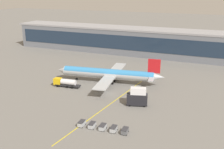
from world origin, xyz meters
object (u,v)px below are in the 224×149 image
object	(u,v)px
catering_lift	(137,97)
baggage_cart_3	(114,129)
baggage_cart_0	(82,123)
baggage_cart_2	(103,127)
fuel_tanker	(65,83)
baggage_cart_1	(92,125)
main_airliner	(109,74)
baggage_cart_4	(125,131)

from	to	relation	value
catering_lift	baggage_cart_3	bearing A→B (deg)	-91.92
baggage_cart_0	baggage_cart_2	size ratio (longest dim) A/B	1.00
fuel_tanker	baggage_cart_1	bearing A→B (deg)	-45.74
main_airliner	baggage_cart_1	world-z (taller)	main_airliner
catering_lift	baggage_cart_1	world-z (taller)	catering_lift
main_airliner	baggage_cart_1	bearing A→B (deg)	-73.45
main_airliner	baggage_cart_1	distance (m)	38.19
baggage_cart_3	baggage_cart_1	bearing A→B (deg)	-176.11
baggage_cart_2	baggage_cart_3	world-z (taller)	same
baggage_cart_2	baggage_cart_4	distance (m)	6.40
baggage_cart_0	baggage_cart_4	distance (m)	12.80
baggage_cart_4	baggage_cart_3	bearing A→B (deg)	-176.11
baggage_cart_1	baggage_cart_4	xyz separation A→B (m)	(9.58, 0.65, 0.00)
baggage_cart_1	main_airliner	bearing A→B (deg)	106.55
catering_lift	baggage_cart_0	world-z (taller)	catering_lift
fuel_tanker	baggage_cart_0	size ratio (longest dim) A/B	4.00
catering_lift	baggage_cart_1	xyz separation A→B (m)	(-7.02, -19.39, -2.28)
baggage_cart_0	baggage_cart_3	world-z (taller)	same
baggage_cart_2	baggage_cart_3	bearing A→B (deg)	3.89
baggage_cart_2	baggage_cart_4	bearing A→B (deg)	3.89
baggage_cart_1	baggage_cart_4	distance (m)	9.60
baggage_cart_0	baggage_cart_2	distance (m)	6.40
main_airliner	catering_lift	xyz separation A→B (m)	(17.86, -17.09, -0.92)
fuel_tanker	baggage_cart_3	distance (m)	40.09
catering_lift	baggage_cart_3	distance (m)	19.11
catering_lift	baggage_cart_4	bearing A→B (deg)	-82.23
main_airliner	baggage_cart_3	distance (m)	40.08
catering_lift	baggage_cart_1	size ratio (longest dim) A/B	2.63
main_airliner	fuel_tanker	distance (m)	17.94
fuel_tanker	baggage_cart_4	bearing A→B (deg)	-35.83
baggage_cart_1	baggage_cart_2	world-z (taller)	same
fuel_tanker	baggage_cart_0	bearing A→B (deg)	-49.90
baggage_cart_2	baggage_cart_4	size ratio (longest dim) A/B	1.00
baggage_cart_1	fuel_tanker	bearing A→B (deg)	134.26
main_airliner	baggage_cart_0	size ratio (longest dim) A/B	16.45
catering_lift	main_airliner	bearing A→B (deg)	136.26
fuel_tanker	baggage_cart_1	size ratio (longest dim) A/B	4.00
main_airliner	fuel_tanker	bearing A→B (deg)	-142.00
fuel_tanker	catering_lift	size ratio (longest dim) A/B	1.52
baggage_cart_2	baggage_cart_1	bearing A→B (deg)	-176.11
main_airliner	fuel_tanker	xyz separation A→B (m)	(-14.03, -10.96, -2.24)
baggage_cart_2	baggage_cart_3	distance (m)	3.20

